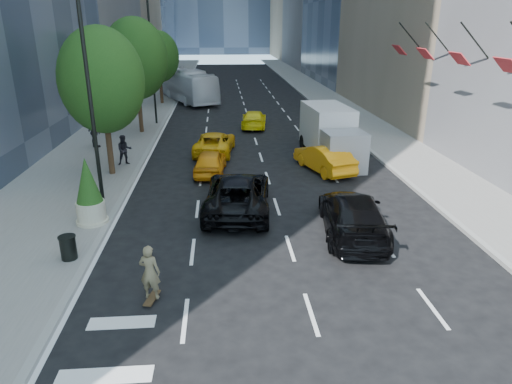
{
  "coord_description": "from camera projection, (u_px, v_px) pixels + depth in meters",
  "views": [
    {
      "loc": [
        -1.38,
        -14.61,
        7.61
      ],
      "look_at": [
        -0.11,
        1.61,
        1.6
      ],
      "focal_mm": 32.0,
      "sensor_mm": 36.0,
      "label": 1
    }
  ],
  "objects": [
    {
      "name": "ground",
      "position": [
        263.0,
        249.0,
        16.4
      ],
      "size": [
        160.0,
        160.0,
        0.0
      ],
      "primitive_type": "plane",
      "color": "black",
      "rests_on": "ground"
    },
    {
      "name": "sidewalk_left",
      "position": [
        141.0,
        107.0,
        43.77
      ],
      "size": [
        6.0,
        120.0,
        0.15
      ],
      "primitive_type": "cube",
      "color": "slate",
      "rests_on": "ground"
    },
    {
      "name": "sidewalk_right",
      "position": [
        335.0,
        105.0,
        45.16
      ],
      "size": [
        4.0,
        120.0,
        0.15
      ],
      "primitive_type": "cube",
      "color": "slate",
      "rests_on": "ground"
    },
    {
      "name": "lamp_near",
      "position": [
        92.0,
        73.0,
        17.67
      ],
      "size": [
        2.13,
        0.22,
        10.0
      ],
      "color": "black",
      "rests_on": "sidewalk_left"
    },
    {
      "name": "lamp_far",
      "position": [
        153.0,
        49.0,
        34.5
      ],
      "size": [
        2.13,
        0.22,
        10.0
      ],
      "color": "black",
      "rests_on": "sidewalk_left"
    },
    {
      "name": "tree_near",
      "position": [
        102.0,
        81.0,
        22.57
      ],
      "size": [
        4.2,
        4.2,
        7.46
      ],
      "color": "#322213",
      "rests_on": "sidewalk_left"
    },
    {
      "name": "tree_mid",
      "position": [
        136.0,
        59.0,
        31.8
      ],
      "size": [
        4.5,
        4.5,
        7.99
      ],
      "color": "#322213",
      "rests_on": "sidewalk_left"
    },
    {
      "name": "tree_far",
      "position": [
        159.0,
        57.0,
        44.2
      ],
      "size": [
        3.9,
        3.9,
        6.92
      ],
      "color": "#322213",
      "rests_on": "sidewalk_left"
    },
    {
      "name": "traffic_signal",
      "position": [
        175.0,
        55.0,
        51.87
      ],
      "size": [
        2.48,
        0.53,
        5.2
      ],
      "color": "black",
      "rests_on": "sidewalk_left"
    },
    {
      "name": "facade_flags",
      "position": [
        444.0,
        52.0,
        24.39
      ],
      "size": [
        1.85,
        13.3,
        2.05
      ],
      "color": "black",
      "rests_on": "ground"
    },
    {
      "name": "skateboarder",
      "position": [
        150.0,
        276.0,
        13.05
      ],
      "size": [
        0.69,
        0.53,
        1.68
      ],
      "primitive_type": "imported",
      "rotation": [
        0.0,
        0.0,
        2.91
      ],
      "color": "brown",
      "rests_on": "ground"
    },
    {
      "name": "black_sedan_lincoln",
      "position": [
        238.0,
        193.0,
        19.48
      ],
      "size": [
        3.19,
        5.99,
        1.6
      ],
      "primitive_type": "imported",
      "rotation": [
        0.0,
        0.0,
        3.05
      ],
      "color": "black",
      "rests_on": "ground"
    },
    {
      "name": "black_sedan_mercedes",
      "position": [
        353.0,
        215.0,
        17.32
      ],
      "size": [
        2.92,
        5.76,
        1.6
      ],
      "primitive_type": "imported",
      "rotation": [
        0.0,
        0.0,
        3.02
      ],
      "color": "black",
      "rests_on": "ground"
    },
    {
      "name": "taxi_a",
      "position": [
        210.0,
        162.0,
        24.43
      ],
      "size": [
        1.88,
        3.98,
        1.32
      ],
      "primitive_type": "imported",
      "rotation": [
        0.0,
        0.0,
        3.06
      ],
      "color": "orange",
      "rests_on": "ground"
    },
    {
      "name": "taxi_b",
      "position": [
        324.0,
        158.0,
        24.87
      ],
      "size": [
        2.82,
        4.73,
        1.47
      ],
      "primitive_type": "imported",
      "rotation": [
        0.0,
        0.0,
        3.44
      ],
      "color": "#FE9A0D",
      "rests_on": "ground"
    },
    {
      "name": "taxi_c",
      "position": [
        215.0,
        143.0,
        28.35
      ],
      "size": [
        2.79,
        5.03,
        1.33
      ],
      "primitive_type": "imported",
      "rotation": [
        0.0,
        0.0,
        3.02
      ],
      "color": "#E6A60C",
      "rests_on": "ground"
    },
    {
      "name": "taxi_d",
      "position": [
        254.0,
        119.0,
        35.44
      ],
      "size": [
        2.31,
        4.64,
        1.29
      ],
      "primitive_type": "imported",
      "rotation": [
        0.0,
        0.0,
        3.03
      ],
      "color": "yellow",
      "rests_on": "ground"
    },
    {
      "name": "city_bus",
      "position": [
        187.0,
        85.0,
        47.42
      ],
      "size": [
        6.96,
        11.73,
        3.23
      ],
      "primitive_type": "imported",
      "rotation": [
        0.0,
        0.0,
        0.4
      ],
      "color": "white",
      "rests_on": "ground"
    },
    {
      "name": "box_truck",
      "position": [
        331.0,
        134.0,
        26.79
      ],
      "size": [
        2.77,
        6.52,
        3.04
      ],
      "rotation": [
        0.0,
        0.0,
        0.07
      ],
      "color": "silver",
      "rests_on": "ground"
    },
    {
      "name": "pedestrian_a",
      "position": [
        124.0,
        150.0,
        25.49
      ],
      "size": [
        0.98,
        0.86,
        1.68
      ],
      "primitive_type": "imported",
      "rotation": [
        0.0,
        0.0,
        0.32
      ],
      "color": "black",
      "rests_on": "sidewalk_left"
    },
    {
      "name": "pedestrian_b",
      "position": [
        94.0,
        132.0,
        28.99
      ],
      "size": [
        1.19,
        1.17,
        2.01
      ],
      "primitive_type": "imported",
      "rotation": [
        0.0,
        0.0,
        2.38
      ],
      "color": "black",
      "rests_on": "sidewalk_left"
    },
    {
      "name": "trash_can",
      "position": [
        68.0,
        248.0,
        15.29
      ],
      "size": [
        0.53,
        0.53,
        0.79
      ],
      "primitive_type": "cylinder",
      "color": "black",
      "rests_on": "sidewalk_left"
    },
    {
      "name": "planter_shrub",
      "position": [
        89.0,
        192.0,
        17.8
      ],
      "size": [
        1.12,
        1.12,
        2.69
      ],
      "color": "beige",
      "rests_on": "sidewalk_left"
    }
  ]
}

